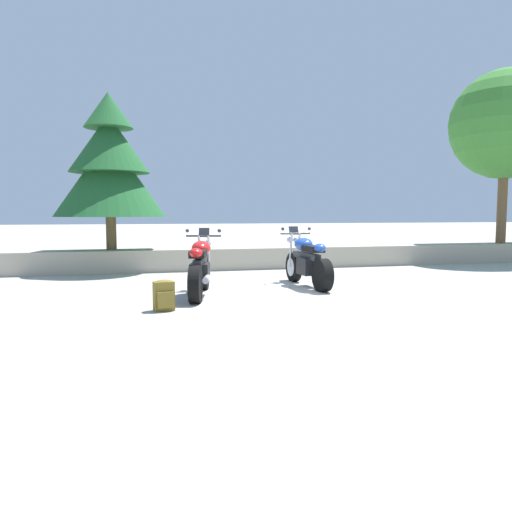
{
  "coord_description": "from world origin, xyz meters",
  "views": [
    {
      "loc": [
        -2.75,
        -7.67,
        1.45
      ],
      "look_at": [
        -0.52,
        1.2,
        0.65
      ],
      "focal_mm": 34.13,
      "sensor_mm": 36.0,
      "label": 1
    }
  ],
  "objects_px": {
    "motorcycle_red_near_left": "(200,268)",
    "rider_backpack": "(164,295)",
    "motorcycle_blue_centre": "(307,262)",
    "leafy_tree_mid_left": "(512,127)",
    "pine_tree_far_left": "(109,165)"
  },
  "relations": [
    {
      "from": "pine_tree_far_left",
      "to": "leafy_tree_mid_left",
      "type": "bearing_deg",
      "value": -1.09
    },
    {
      "from": "motorcycle_red_near_left",
      "to": "motorcycle_blue_centre",
      "type": "height_order",
      "value": "same"
    },
    {
      "from": "pine_tree_far_left",
      "to": "leafy_tree_mid_left",
      "type": "distance_m",
      "value": 11.62
    },
    {
      "from": "leafy_tree_mid_left",
      "to": "pine_tree_far_left",
      "type": "bearing_deg",
      "value": 178.91
    },
    {
      "from": "motorcycle_blue_centre",
      "to": "rider_backpack",
      "type": "xyz_separation_m",
      "value": [
        -2.93,
        -1.83,
        -0.24
      ]
    },
    {
      "from": "motorcycle_blue_centre",
      "to": "rider_backpack",
      "type": "relative_size",
      "value": 4.4
    },
    {
      "from": "leafy_tree_mid_left",
      "to": "motorcycle_blue_centre",
      "type": "bearing_deg",
      "value": -156.71
    },
    {
      "from": "rider_backpack",
      "to": "pine_tree_far_left",
      "type": "height_order",
      "value": "pine_tree_far_left"
    },
    {
      "from": "rider_backpack",
      "to": "pine_tree_far_left",
      "type": "bearing_deg",
      "value": 100.2
    },
    {
      "from": "motorcycle_red_near_left",
      "to": "rider_backpack",
      "type": "distance_m",
      "value": 1.44
    },
    {
      "from": "motorcycle_red_near_left",
      "to": "leafy_tree_mid_left",
      "type": "relative_size",
      "value": 0.39
    },
    {
      "from": "motorcycle_blue_centre",
      "to": "pine_tree_far_left",
      "type": "distance_m",
      "value": 5.67
    },
    {
      "from": "motorcycle_red_near_left",
      "to": "motorcycle_blue_centre",
      "type": "distance_m",
      "value": 2.3
    },
    {
      "from": "motorcycle_blue_centre",
      "to": "leafy_tree_mid_left",
      "type": "height_order",
      "value": "leafy_tree_mid_left"
    },
    {
      "from": "rider_backpack",
      "to": "leafy_tree_mid_left",
      "type": "relative_size",
      "value": 0.09
    }
  ]
}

